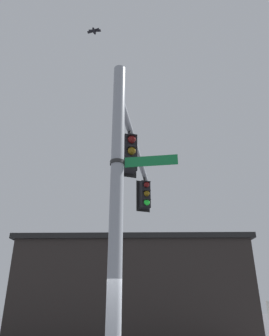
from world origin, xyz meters
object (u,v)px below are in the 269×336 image
(traffic_light_mid_inner, at_px, (145,195))
(street_name_sign, at_px, (133,162))
(bird_flying, at_px, (94,31))
(traffic_light_nearest_pole, at_px, (129,153))

(traffic_light_mid_inner, distance_m, street_name_sign, 5.16)
(street_name_sign, height_order, bird_flying, bird_flying)
(traffic_light_mid_inner, height_order, bird_flying, bird_flying)
(traffic_light_nearest_pole, relative_size, bird_flying, 3.65)
(traffic_light_nearest_pole, xyz_separation_m, street_name_sign, (0.45, 1.46, -0.96))
(bird_flying, bearing_deg, traffic_light_nearest_pole, -147.59)
(traffic_light_nearest_pole, distance_m, bird_flying, 3.49)
(traffic_light_nearest_pole, xyz_separation_m, traffic_light_mid_inner, (-1.78, -3.10, 0.00))
(traffic_light_nearest_pole, distance_m, street_name_sign, 1.81)
(traffic_light_nearest_pole, distance_m, traffic_light_mid_inner, 3.57)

